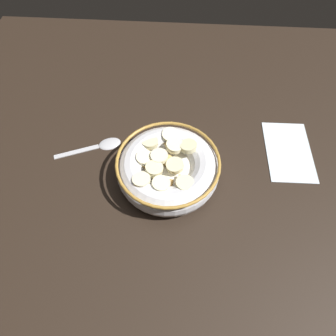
# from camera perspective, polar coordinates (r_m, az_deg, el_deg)

# --- Properties ---
(ground_plane) EXTENTS (1.05, 1.05, 0.02)m
(ground_plane) POSITION_cam_1_polar(r_m,az_deg,el_deg) (0.59, -0.00, -2.17)
(ground_plane) COLOR black
(cereal_bowl) EXTENTS (0.19, 0.19, 0.06)m
(cereal_bowl) POSITION_cam_1_polar(r_m,az_deg,el_deg) (0.55, -0.07, -0.01)
(cereal_bowl) COLOR silver
(cereal_bowl) RESTS_ON ground_plane
(spoon) EXTENTS (0.07, 0.13, 0.01)m
(spoon) POSITION_cam_1_polar(r_m,az_deg,el_deg) (0.63, -12.36, 4.35)
(spoon) COLOR #B7B7BC
(spoon) RESTS_ON ground_plane
(folded_napkin) EXTENTS (0.15, 0.09, 0.00)m
(folded_napkin) POSITION_cam_1_polar(r_m,az_deg,el_deg) (0.66, 21.89, 3.01)
(folded_napkin) COLOR silver
(folded_napkin) RESTS_ON ground_plane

